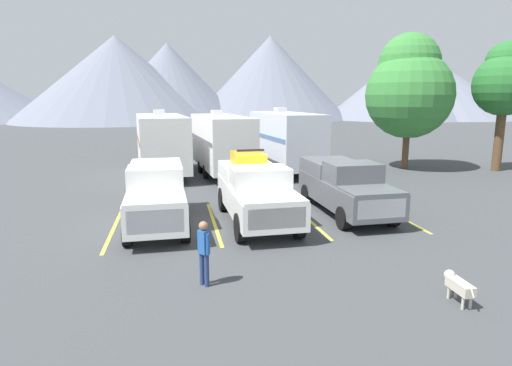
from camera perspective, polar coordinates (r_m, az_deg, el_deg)
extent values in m
plane|color=#3F4244|center=(15.88, 0.80, -5.08)|extent=(240.00, 240.00, 0.00)
cube|color=white|center=(15.45, -13.00, -2.33)|extent=(2.05, 5.64, 0.99)
cube|color=white|center=(13.37, -13.18, -2.10)|extent=(1.87, 1.61, 0.08)
cube|color=white|center=(14.78, -13.17, 0.58)|extent=(1.83, 1.50, 0.80)
cube|color=slate|center=(14.20, -13.21, 0.31)|extent=(1.68, 0.27, 0.59)
cube|color=white|center=(16.78, -13.07, 1.56)|extent=(1.93, 2.62, 0.64)
cube|color=silver|center=(12.76, -13.13, -4.98)|extent=(1.62, 0.10, 0.69)
cylinder|color=black|center=(13.75, -9.31, -6.01)|extent=(0.30, 0.84, 0.84)
cylinder|color=black|center=(13.79, -16.65, -6.30)|extent=(0.30, 0.84, 0.84)
cylinder|color=black|center=(17.42, -9.98, -2.35)|extent=(0.30, 0.84, 0.84)
cylinder|color=black|center=(17.46, -15.74, -2.58)|extent=(0.30, 0.84, 0.84)
cube|color=white|center=(15.47, 0.08, -2.01)|extent=(2.22, 5.81, 0.90)
cube|color=white|center=(13.39, 1.97, -1.96)|extent=(2.03, 1.66, 0.08)
cube|color=white|center=(14.80, 0.51, 0.65)|extent=(1.98, 1.55, 0.75)
cube|color=slate|center=(14.22, 1.04, 0.36)|extent=(1.83, 0.26, 0.55)
cube|color=white|center=(16.82, -1.04, 1.58)|extent=(2.10, 2.70, 0.54)
cube|color=silver|center=(12.77, 2.81, -4.69)|extent=(1.76, 0.10, 0.63)
cylinder|color=black|center=(13.99, 5.63, -5.42)|extent=(0.30, 0.93, 0.93)
cylinder|color=black|center=(13.55, -2.10, -5.93)|extent=(0.30, 0.93, 0.93)
cylinder|color=black|center=(17.64, 1.76, -1.86)|extent=(0.30, 0.93, 0.93)
cylinder|color=black|center=(17.29, -4.39, -2.16)|extent=(0.30, 0.93, 0.93)
cube|color=orange|center=(16.74, -1.05, 3.25)|extent=(1.18, 1.73, 0.45)
cylinder|color=black|center=(16.27, 0.96, 3.01)|extent=(0.19, 0.44, 0.44)
cylinder|color=black|center=(16.09, -2.27, 2.90)|extent=(0.19, 0.44, 0.44)
cylinder|color=black|center=(17.40, 0.09, 3.54)|extent=(0.19, 0.44, 0.44)
cylinder|color=black|center=(17.23, -2.95, 3.45)|extent=(0.19, 0.44, 0.44)
cube|color=black|center=(16.23, -0.72, 4.34)|extent=(1.04, 0.11, 0.08)
cube|color=#595B60|center=(17.10, 11.80, -1.16)|extent=(2.15, 5.73, 0.91)
cube|color=#595B60|center=(15.19, 14.99, -0.95)|extent=(1.97, 1.64, 0.08)
cube|color=#595B60|center=(16.48, 12.63, 1.31)|extent=(1.92, 1.53, 0.76)
cube|color=slate|center=(15.95, 13.52, 1.09)|extent=(1.77, 0.26, 0.57)
cube|color=#595B60|center=(18.35, 9.96, 2.11)|extent=(2.03, 2.66, 0.58)
cube|color=silver|center=(14.64, 16.25, -3.28)|extent=(1.71, 0.10, 0.64)
cylinder|color=black|center=(15.94, 17.59, -4.05)|extent=(0.30, 0.81, 0.81)
cylinder|color=black|center=(15.13, 11.48, -4.55)|extent=(0.30, 0.81, 0.81)
cylinder|color=black|center=(19.29, 11.95, -1.15)|extent=(0.30, 0.81, 0.81)
cylinder|color=black|center=(18.62, 6.74, -1.43)|extent=(0.30, 0.81, 0.81)
cube|color=gold|center=(15.92, -18.25, -5.60)|extent=(0.12, 5.50, 0.01)
cube|color=gold|center=(15.82, -5.57, -5.18)|extent=(0.12, 5.50, 0.01)
cube|color=gold|center=(16.48, 6.65, -4.53)|extent=(0.12, 5.50, 0.01)
cube|color=gold|center=(17.82, 17.46, -3.78)|extent=(0.12, 5.50, 0.01)
cube|color=white|center=(25.16, -12.37, 5.36)|extent=(3.20, 7.29, 2.93)
cube|color=brown|center=(25.09, -15.29, 5.54)|extent=(0.68, 6.77, 0.24)
cube|color=silver|center=(26.11, -12.69, 9.10)|extent=(0.67, 0.76, 0.30)
cube|color=#333333|center=(21.32, -11.37, -0.19)|extent=(0.24, 1.21, 0.12)
cylinder|color=black|center=(24.64, -9.38, 1.56)|extent=(0.29, 0.78, 0.76)
cylinder|color=black|center=(24.48, -14.77, 1.27)|extent=(0.29, 0.78, 0.76)
cylinder|color=black|center=(26.31, -9.84, 2.15)|extent=(0.29, 0.78, 0.76)
cylinder|color=black|center=(26.16, -14.89, 1.89)|extent=(0.29, 0.78, 0.76)
cube|color=white|center=(25.15, -4.64, 5.53)|extent=(3.11, 7.79, 2.89)
cube|color=#595960|center=(24.92, -7.36, 5.76)|extent=(0.73, 7.25, 0.24)
cube|color=silver|center=(26.15, -5.21, 9.24)|extent=(0.67, 0.76, 0.30)
cube|color=#333333|center=(21.15, -2.14, -0.07)|extent=(0.24, 1.21, 0.12)
cylinder|color=black|center=(24.72, -1.66, 1.74)|extent=(0.29, 0.78, 0.76)
cylinder|color=black|center=(24.27, -6.68, 1.49)|extent=(0.29, 0.78, 0.76)
cylinder|color=black|center=(26.47, -2.66, 2.36)|extent=(0.29, 0.78, 0.76)
cylinder|color=black|center=(26.05, -7.36, 2.14)|extent=(0.29, 0.78, 0.76)
cube|color=silver|center=(25.94, 3.94, 5.87)|extent=(3.17, 7.22, 3.03)
cube|color=#4C6B99|center=(25.52, 1.28, 6.15)|extent=(0.67, 6.70, 0.24)
cube|color=silver|center=(26.83, 3.20, 9.62)|extent=(0.67, 0.76, 0.30)
cube|color=#333333|center=(22.41, 7.51, 0.49)|extent=(0.24, 1.21, 0.12)
cylinder|color=black|center=(25.80, 6.93, 2.06)|extent=(0.29, 0.78, 0.76)
cylinder|color=black|center=(24.99, 2.08, 1.84)|extent=(0.29, 0.78, 0.76)
cylinder|color=black|center=(27.33, 5.55, 2.60)|extent=(0.29, 0.78, 0.76)
cylinder|color=black|center=(26.57, 0.94, 2.41)|extent=(0.29, 0.78, 0.76)
cylinder|color=navy|center=(10.69, -7.14, -11.15)|extent=(0.12, 0.12, 0.81)
cylinder|color=navy|center=(10.58, -6.53, -11.39)|extent=(0.12, 0.12, 0.81)
cube|color=#2659A5|center=(10.39, -6.93, -7.74)|extent=(0.29, 0.30, 0.57)
sphere|color=#9E704C|center=(10.27, -6.98, -5.64)|extent=(0.22, 0.22, 0.22)
cylinder|color=#2659A5|center=(10.49, -7.41, -7.73)|extent=(0.09, 0.09, 0.52)
cylinder|color=#2659A5|center=(10.31, -6.43, -8.05)|extent=(0.09, 0.09, 0.52)
cube|color=beige|center=(10.68, 25.37, -12.24)|extent=(0.29, 0.75, 0.23)
sphere|color=beige|center=(10.96, 24.21, -11.04)|extent=(0.25, 0.25, 0.25)
cylinder|color=beige|center=(10.36, 26.68, -12.82)|extent=(0.05, 0.16, 0.20)
cylinder|color=beige|center=(10.93, 24.09, -13.07)|extent=(0.06, 0.06, 0.29)
cylinder|color=beige|center=(11.03, 24.88, -12.92)|extent=(0.06, 0.06, 0.29)
cylinder|color=beige|center=(10.55, 25.65, -14.11)|extent=(0.06, 0.06, 0.29)
cylinder|color=beige|center=(10.64, 26.46, -13.95)|extent=(0.06, 0.06, 0.29)
cylinder|color=brown|center=(28.93, 19.20, 5.02)|extent=(0.40, 0.40, 3.28)
sphere|color=#387F38|center=(28.79, 19.58, 10.91)|extent=(5.34, 5.34, 5.34)
sphere|color=#387F38|center=(29.07, 19.61, 14.60)|extent=(3.74, 3.74, 3.74)
cylinder|color=brown|center=(30.41, 29.45, 5.42)|extent=(0.54, 0.54, 4.28)
sphere|color=#286B2D|center=(30.33, 30.02, 11.17)|extent=(3.68, 3.68, 3.68)
sphere|color=#286B2D|center=(30.66, 30.33, 13.55)|extent=(2.58, 2.58, 2.58)
cone|color=slate|center=(88.15, -17.91, 12.98)|extent=(38.67, 38.67, 15.86)
cone|color=slate|center=(90.45, -11.53, 12.97)|extent=(29.28, 29.28, 15.05)
cone|color=slate|center=(93.48, 1.90, 13.73)|extent=(32.98, 32.98, 17.03)
cone|color=slate|center=(96.87, 18.03, 11.74)|extent=(29.42, 29.42, 12.39)
cone|color=slate|center=(106.63, 22.20, 11.40)|extent=(39.10, 39.10, 12.52)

